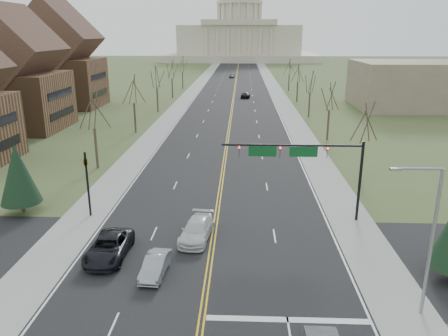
# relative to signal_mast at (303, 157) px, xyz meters

# --- Properties ---
(ground) EXTENTS (600.00, 600.00, 0.00)m
(ground) POSITION_rel_signal_mast_xyz_m (-7.45, -13.50, -5.76)
(ground) COLOR #45572B
(ground) RESTS_ON ground
(road) EXTENTS (20.00, 380.00, 0.01)m
(road) POSITION_rel_signal_mast_xyz_m (-7.45, 96.50, -5.76)
(road) COLOR black
(road) RESTS_ON ground
(cross_road) EXTENTS (120.00, 14.00, 0.01)m
(cross_road) POSITION_rel_signal_mast_xyz_m (-7.45, -7.50, -5.76)
(cross_road) COLOR black
(cross_road) RESTS_ON ground
(sidewalk_left) EXTENTS (4.00, 380.00, 0.03)m
(sidewalk_left) POSITION_rel_signal_mast_xyz_m (-19.45, 96.50, -5.75)
(sidewalk_left) COLOR gray
(sidewalk_left) RESTS_ON ground
(sidewalk_right) EXTENTS (4.00, 380.00, 0.03)m
(sidewalk_right) POSITION_rel_signal_mast_xyz_m (4.55, 96.50, -5.75)
(sidewalk_right) COLOR gray
(sidewalk_right) RESTS_ON ground
(center_line) EXTENTS (0.42, 380.00, 0.01)m
(center_line) POSITION_rel_signal_mast_xyz_m (-7.45, 96.50, -5.75)
(center_line) COLOR gold
(center_line) RESTS_ON road
(edge_line_left) EXTENTS (0.15, 380.00, 0.01)m
(edge_line_left) POSITION_rel_signal_mast_xyz_m (-17.25, 96.50, -5.75)
(edge_line_left) COLOR silver
(edge_line_left) RESTS_ON road
(edge_line_right) EXTENTS (0.15, 380.00, 0.01)m
(edge_line_right) POSITION_rel_signal_mast_xyz_m (2.35, 96.50, -5.75)
(edge_line_right) COLOR silver
(edge_line_right) RESTS_ON road
(stop_bar) EXTENTS (9.50, 0.50, 0.01)m
(stop_bar) POSITION_rel_signal_mast_xyz_m (-2.45, -14.50, -5.75)
(stop_bar) COLOR silver
(stop_bar) RESTS_ON road
(capitol) EXTENTS (90.00, 60.00, 50.00)m
(capitol) POSITION_rel_signal_mast_xyz_m (-7.45, 236.41, 8.44)
(capitol) COLOR beige
(capitol) RESTS_ON ground
(signal_mast) EXTENTS (12.12, 0.44, 7.20)m
(signal_mast) POSITION_rel_signal_mast_xyz_m (0.00, 0.00, 0.00)
(signal_mast) COLOR black
(signal_mast) RESTS_ON ground
(signal_left) EXTENTS (0.32, 0.36, 6.00)m
(signal_left) POSITION_rel_signal_mast_xyz_m (-18.95, 0.00, -2.05)
(signal_left) COLOR black
(signal_left) RESTS_ON ground
(street_light) EXTENTS (2.90, 0.25, 9.07)m
(street_light) POSITION_rel_signal_mast_xyz_m (5.29, -13.50, -0.54)
(street_light) COLOR gray
(street_light) RESTS_ON ground
(tree_r_0) EXTENTS (3.74, 3.74, 8.50)m
(tree_r_0) POSITION_rel_signal_mast_xyz_m (8.05, 10.50, 0.79)
(tree_r_0) COLOR #35281F
(tree_r_0) RESTS_ON ground
(tree_l_0) EXTENTS (3.96, 3.96, 9.00)m
(tree_l_0) POSITION_rel_signal_mast_xyz_m (-22.95, 14.50, 1.18)
(tree_l_0) COLOR #35281F
(tree_l_0) RESTS_ON ground
(tree_r_1) EXTENTS (3.74, 3.74, 8.50)m
(tree_r_1) POSITION_rel_signal_mast_xyz_m (8.05, 30.50, 0.79)
(tree_r_1) COLOR #35281F
(tree_r_1) RESTS_ON ground
(tree_l_1) EXTENTS (3.96, 3.96, 9.00)m
(tree_l_1) POSITION_rel_signal_mast_xyz_m (-22.95, 34.50, 1.18)
(tree_l_1) COLOR #35281F
(tree_l_1) RESTS_ON ground
(tree_r_2) EXTENTS (3.74, 3.74, 8.50)m
(tree_r_2) POSITION_rel_signal_mast_xyz_m (8.05, 50.50, 0.79)
(tree_r_2) COLOR #35281F
(tree_r_2) RESTS_ON ground
(tree_l_2) EXTENTS (3.96, 3.96, 9.00)m
(tree_l_2) POSITION_rel_signal_mast_xyz_m (-22.95, 54.50, 1.18)
(tree_l_2) COLOR #35281F
(tree_l_2) RESTS_ON ground
(tree_r_3) EXTENTS (3.74, 3.74, 8.50)m
(tree_r_3) POSITION_rel_signal_mast_xyz_m (8.05, 70.50, 0.79)
(tree_r_3) COLOR #35281F
(tree_r_3) RESTS_ON ground
(tree_l_3) EXTENTS (3.96, 3.96, 9.00)m
(tree_l_3) POSITION_rel_signal_mast_xyz_m (-22.95, 74.50, 1.18)
(tree_l_3) COLOR #35281F
(tree_l_3) RESTS_ON ground
(tree_r_4) EXTENTS (3.74, 3.74, 8.50)m
(tree_r_4) POSITION_rel_signal_mast_xyz_m (8.05, 90.50, 0.79)
(tree_r_4) COLOR #35281F
(tree_r_4) RESTS_ON ground
(tree_l_4) EXTENTS (3.96, 3.96, 9.00)m
(tree_l_4) POSITION_rel_signal_mast_xyz_m (-22.95, 94.50, 1.18)
(tree_l_4) COLOR #35281F
(tree_l_4) RESTS_ON ground
(conifer_l) EXTENTS (3.64, 3.64, 6.50)m
(conifer_l) POSITION_rel_signal_mast_xyz_m (-25.45, 0.50, -2.02)
(conifer_l) COLOR #35281F
(conifer_l) RESTS_ON ground
(bldg_left_mid) EXTENTS (15.10, 14.28, 20.75)m
(bldg_left_mid) POSITION_rel_signal_mast_xyz_m (-43.44, 36.50, 2.78)
(bldg_left_mid) COLOR brown
(bldg_left_mid) RESTS_ON ground
(bldg_left_far) EXTENTS (17.10, 14.28, 23.25)m
(bldg_left_far) POSITION_rel_signal_mast_xyz_m (-45.44, 60.50, 3.78)
(bldg_left_far) COLOR brown
(bldg_left_far) RESTS_ON ground
(bldg_right_mass) EXTENTS (25.00, 20.00, 10.00)m
(bldg_right_mass) POSITION_rel_signal_mast_xyz_m (32.55, 62.50, -0.76)
(bldg_right_mass) COLOR #736751
(bldg_right_mass) RESTS_ON ground
(car_sb_inner_lead) EXTENTS (1.72, 4.15, 1.34)m
(car_sb_inner_lead) POSITION_rel_signal_mast_xyz_m (-11.06, -9.81, -5.08)
(car_sb_inner_lead) COLOR gray
(car_sb_inner_lead) RESTS_ON road
(car_sb_outer_lead) EXTENTS (2.72, 5.80, 1.60)m
(car_sb_outer_lead) POSITION_rel_signal_mast_xyz_m (-14.96, -7.57, -4.95)
(car_sb_outer_lead) COLOR black
(car_sb_outer_lead) RESTS_ON road
(car_sb_inner_second) EXTENTS (2.82, 5.58, 1.55)m
(car_sb_inner_second) POSITION_rel_signal_mast_xyz_m (-8.78, -4.31, -4.97)
(car_sb_inner_second) COLOR silver
(car_sb_inner_second) RESTS_ON road
(car_far_nb) EXTENTS (2.44, 4.90, 1.34)m
(car_far_nb) POSITION_rel_signal_mast_xyz_m (-4.38, 76.24, -5.08)
(car_far_nb) COLOR black
(car_far_nb) RESTS_ON road
(car_far_sb) EXTENTS (2.03, 4.24, 1.40)m
(car_far_sb) POSITION_rel_signal_mast_xyz_m (-9.11, 127.53, -5.05)
(car_far_sb) COLOR #48494F
(car_far_sb) RESTS_ON road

